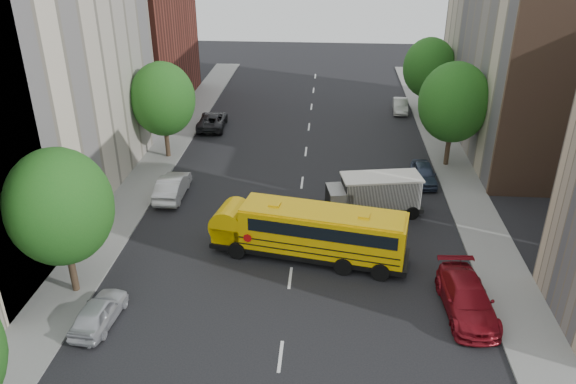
# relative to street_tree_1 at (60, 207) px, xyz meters

# --- Properties ---
(ground) EXTENTS (120.00, 120.00, 0.00)m
(ground) POSITION_rel_street_tree_1_xyz_m (11.00, 4.00, -4.95)
(ground) COLOR black
(ground) RESTS_ON ground
(sidewalk_left) EXTENTS (3.00, 80.00, 0.12)m
(sidewalk_left) POSITION_rel_street_tree_1_xyz_m (-0.50, 9.00, -4.89)
(sidewalk_left) COLOR slate
(sidewalk_left) RESTS_ON ground
(sidewalk_right) EXTENTS (3.00, 80.00, 0.12)m
(sidewalk_right) POSITION_rel_street_tree_1_xyz_m (22.50, 9.00, -4.89)
(sidewalk_right) COLOR slate
(sidewalk_right) RESTS_ON ground
(lane_markings) EXTENTS (0.15, 64.00, 0.01)m
(lane_markings) POSITION_rel_street_tree_1_xyz_m (11.00, 14.00, -4.95)
(lane_markings) COLOR silver
(lane_markings) RESTS_ON ground
(building_left_cream) EXTENTS (10.00, 26.00, 20.00)m
(building_left_cream) POSITION_rel_street_tree_1_xyz_m (-7.00, 10.00, 5.05)
(building_left_cream) COLOR beige
(building_left_cream) RESTS_ON ground
(building_left_redbrick) EXTENTS (10.00, 15.00, 13.00)m
(building_left_redbrick) POSITION_rel_street_tree_1_xyz_m (-7.00, 32.00, 1.55)
(building_left_redbrick) COLOR maroon
(building_left_redbrick) RESTS_ON ground
(building_right_far) EXTENTS (10.00, 22.00, 18.00)m
(building_right_far) POSITION_rel_street_tree_1_xyz_m (29.00, 24.00, 4.05)
(building_right_far) COLOR beige
(building_right_far) RESTS_ON ground
(street_tree_1) EXTENTS (5.12, 5.12, 7.90)m
(street_tree_1) POSITION_rel_street_tree_1_xyz_m (0.00, 0.00, 0.00)
(street_tree_1) COLOR #38281C
(street_tree_1) RESTS_ON ground
(street_tree_2) EXTENTS (4.99, 4.99, 7.71)m
(street_tree_2) POSITION_rel_street_tree_1_xyz_m (0.00, 18.00, -0.12)
(street_tree_2) COLOR #38281C
(street_tree_2) RESTS_ON ground
(street_tree_4) EXTENTS (5.25, 5.25, 8.10)m
(street_tree_4) POSITION_rel_street_tree_1_xyz_m (22.00, 18.00, 0.12)
(street_tree_4) COLOR #38281C
(street_tree_4) RESTS_ON ground
(street_tree_5) EXTENTS (4.86, 4.86, 7.51)m
(street_tree_5) POSITION_rel_street_tree_1_xyz_m (22.00, 30.00, -0.25)
(street_tree_5) COLOR #38281C
(street_tree_5) RESTS_ON ground
(school_bus) EXTENTS (11.45, 4.61, 3.15)m
(school_bus) POSITION_rel_street_tree_1_xyz_m (11.81, 4.22, -3.19)
(school_bus) COLOR black
(school_bus) RESTS_ON ground
(safari_truck) EXTENTS (6.55, 3.33, 2.68)m
(safari_truck) POSITION_rel_street_tree_1_xyz_m (15.84, 9.65, -3.53)
(safari_truck) COLOR black
(safari_truck) RESTS_ON ground
(parked_car_0) EXTENTS (1.89, 4.03, 1.33)m
(parked_car_0) POSITION_rel_street_tree_1_xyz_m (2.20, -2.40, -4.28)
(parked_car_0) COLOR #B1B2B8
(parked_car_0) RESTS_ON ground
(parked_car_1) EXTENTS (1.69, 4.72, 1.55)m
(parked_car_1) POSITION_rel_street_tree_1_xyz_m (2.20, 11.12, -4.18)
(parked_car_1) COLOR silver
(parked_car_1) RESTS_ON ground
(parked_car_2) EXTENTS (2.59, 5.19, 1.41)m
(parked_car_2) POSITION_rel_street_tree_1_xyz_m (2.20, 25.08, -4.24)
(parked_car_2) COLOR black
(parked_car_2) RESTS_ON ground
(parked_car_3) EXTENTS (2.54, 5.60, 1.59)m
(parked_car_3) POSITION_rel_street_tree_1_xyz_m (19.80, -0.19, -4.16)
(parked_car_3) COLOR maroon
(parked_car_3) RESTS_ON ground
(parked_car_4) EXTENTS (1.67, 4.05, 1.37)m
(parked_car_4) POSITION_rel_street_tree_1_xyz_m (19.80, 14.75, -4.26)
(parked_car_4) COLOR #2E3A51
(parked_car_4) RESTS_ON ground
(parked_car_5) EXTENTS (1.59, 3.99, 1.29)m
(parked_car_5) POSITION_rel_street_tree_1_xyz_m (19.80, 31.06, -4.31)
(parked_car_5) COLOR #A6A8A2
(parked_car_5) RESTS_ON ground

